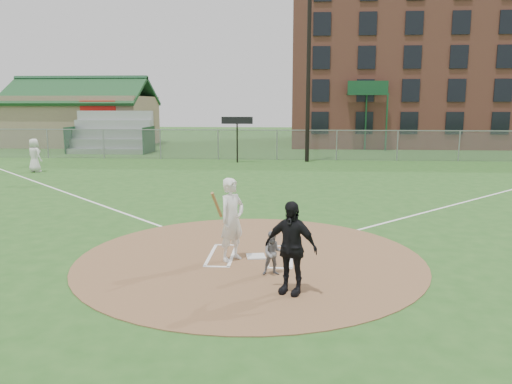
# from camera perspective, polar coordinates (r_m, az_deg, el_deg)

# --- Properties ---
(ground) EXTENTS (140.00, 140.00, 0.00)m
(ground) POSITION_cam_1_polar(r_m,az_deg,el_deg) (12.31, -0.66, -7.60)
(ground) COLOR #26531C
(ground) RESTS_ON ground
(dirt_circle) EXTENTS (8.40, 8.40, 0.02)m
(dirt_circle) POSITION_cam_1_polar(r_m,az_deg,el_deg) (12.31, -0.66, -7.55)
(dirt_circle) COLOR brown
(dirt_circle) RESTS_ON ground
(home_plate) EXTENTS (0.52, 0.52, 0.03)m
(home_plate) POSITION_cam_1_polar(r_m,az_deg,el_deg) (12.35, -0.01, -7.36)
(home_plate) COLOR silver
(home_plate) RESTS_ON dirt_circle
(foul_line_first) EXTENTS (17.04, 17.04, 0.01)m
(foul_line_first) POSITION_cam_1_polar(r_m,az_deg,el_deg) (22.50, 24.89, -0.43)
(foul_line_first) COLOR white
(foul_line_first) RESTS_ON ground
(foul_line_third) EXTENTS (17.04, 17.04, 0.01)m
(foul_line_third) POSITION_cam_1_polar(r_m,az_deg,el_deg) (23.27, -21.38, 0.13)
(foul_line_third) COLOR white
(foul_line_third) RESTS_ON ground
(catcher) EXTENTS (0.53, 0.44, 0.98)m
(catcher) POSITION_cam_1_polar(r_m,az_deg,el_deg) (10.99, 1.98, -7.00)
(catcher) COLOR slate
(catcher) RESTS_ON dirt_circle
(umpire) EXTENTS (1.18, 0.85, 1.86)m
(umpire) POSITION_cam_1_polar(r_m,az_deg,el_deg) (9.86, 3.99, -6.34)
(umpire) COLOR black
(umpire) RESTS_ON dirt_circle
(ondeck_player) EXTENTS (1.08, 0.94, 1.85)m
(ondeck_player) POSITION_cam_1_polar(r_m,az_deg,el_deg) (30.20, -23.99, 3.84)
(ondeck_player) COLOR silver
(ondeck_player) RESTS_ON ground
(batters_boxes) EXTENTS (2.08, 1.88, 0.01)m
(batters_boxes) POSITION_cam_1_polar(r_m,az_deg,el_deg) (12.44, -0.61, -7.28)
(batters_boxes) COLOR white
(batters_boxes) RESTS_ON dirt_circle
(batter_at_plate) EXTENTS (0.82, 1.13, 1.99)m
(batter_at_plate) POSITION_cam_1_polar(r_m,az_deg,el_deg) (11.89, -2.77, -3.15)
(batter_at_plate) COLOR white
(batter_at_plate) RESTS_ON dirt_circle
(outfield_fence) EXTENTS (56.08, 0.08, 2.03)m
(outfield_fence) POSITION_cam_1_polar(r_m,az_deg,el_deg) (33.81, 2.41, 5.42)
(outfield_fence) COLOR slate
(outfield_fence) RESTS_ON ground
(bleachers) EXTENTS (6.08, 3.20, 3.20)m
(bleachers) POSITION_cam_1_polar(r_m,az_deg,el_deg) (40.44, -16.27, 6.60)
(bleachers) COLOR #B7BABF
(bleachers) RESTS_ON ground
(clubhouse) EXTENTS (12.20, 8.71, 6.23)m
(clubhouse) POSITION_cam_1_polar(r_m,az_deg,el_deg) (48.56, -19.13, 7.91)
(clubhouse) COLOR gray
(clubhouse) RESTS_ON ground
(brick_warehouse) EXTENTS (30.00, 17.17, 15.00)m
(brick_warehouse) POSITION_cam_1_polar(r_m,az_deg,el_deg) (52.01, 21.46, 13.51)
(brick_warehouse) COLOR #A25746
(brick_warehouse) RESTS_ON ground
(light_pole) EXTENTS (1.20, 0.30, 12.22)m
(light_pole) POSITION_cam_1_polar(r_m,az_deg,el_deg) (32.83, 6.04, 15.01)
(light_pole) COLOR black
(light_pole) RESTS_ON ground
(scoreboard_sign) EXTENTS (2.00, 0.10, 2.93)m
(scoreboard_sign) POSITION_cam_1_polar(r_m,az_deg,el_deg) (32.11, -2.18, 7.63)
(scoreboard_sign) COLOR black
(scoreboard_sign) RESTS_ON ground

